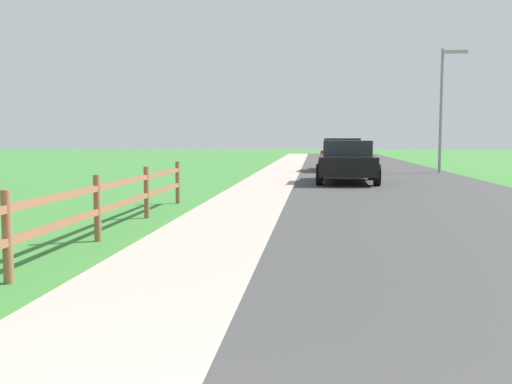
{
  "coord_description": "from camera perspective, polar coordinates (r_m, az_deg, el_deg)",
  "views": [
    {
      "loc": [
        0.71,
        -1.27,
        1.57
      ],
      "look_at": [
        -0.37,
        9.45,
        0.59
      ],
      "focal_mm": 41.16,
      "sensor_mm": 36.0,
      "label": 1
    }
  ],
  "objects": [
    {
      "name": "parked_car_red",
      "position": [
        29.4,
        8.43,
        3.65
      ],
      "size": [
        2.39,
        4.93,
        1.59
      ],
      "color": "maroon",
      "rests_on": "ground"
    },
    {
      "name": "grass_verge",
      "position": [
        28.79,
        -4.69,
        2.07
      ],
      "size": [
        5.0,
        66.0,
        0.0
      ],
      "primitive_type": "cube",
      "color": "#3A7933",
      "rests_on": "ground"
    },
    {
      "name": "curb_concrete",
      "position": [
        28.55,
        -1.72,
        2.06
      ],
      "size": [
        6.0,
        66.0,
        0.01
      ],
      "primitive_type": "cube",
      "color": "#B79F92",
      "rests_on": "ground"
    },
    {
      "name": "street_lamp",
      "position": [
        28.42,
        17.81,
        8.66
      ],
      "size": [
        1.17,
        0.2,
        5.64
      ],
      "color": "gray",
      "rests_on": "ground"
    },
    {
      "name": "rail_fence",
      "position": [
        8.04,
        -18.53,
        -2.01
      ],
      "size": [
        0.11,
        13.3,
        1.03
      ],
      "color": "brown",
      "rests_on": "ground"
    },
    {
      "name": "road_asphalt",
      "position": [
        28.45,
        11.38,
        1.95
      ],
      "size": [
        7.0,
        66.0,
        0.01
      ],
      "primitive_type": "cube",
      "color": "#3C3C3C",
      "rests_on": "ground"
    },
    {
      "name": "parked_suv_black",
      "position": [
        21.41,
        8.85,
        2.96
      ],
      "size": [
        2.24,
        4.71,
        1.5
      ],
      "color": "black",
      "rests_on": "ground"
    },
    {
      "name": "ground_plane",
      "position": [
        26.32,
        4.2,
        1.77
      ],
      "size": [
        120.0,
        120.0,
        0.0
      ],
      "primitive_type": "plane",
      "color": "#3A7933"
    }
  ]
}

